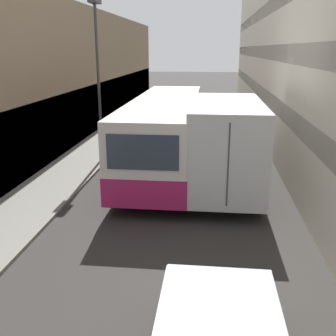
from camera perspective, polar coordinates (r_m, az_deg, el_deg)
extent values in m
plane|color=#33302D|center=(14.34, 1.23, -2.78)|extent=(150.00, 150.00, 0.00)
cube|color=gray|center=(15.36, -15.80, -1.88)|extent=(2.30, 60.00, 0.10)
cube|color=black|center=(15.71, -21.94, 3.14)|extent=(1.08, 60.00, 2.85)
cube|color=#333D47|center=(14.06, 20.02, 6.26)|extent=(1.08, 60.00, 0.70)
cube|color=#333D47|center=(13.87, 20.95, 15.14)|extent=(1.08, 60.00, 0.70)
cube|color=#B7B7BC|center=(5.75, 7.47, -22.14)|extent=(1.65, 2.29, 0.52)
cylinder|color=black|center=(7.25, -0.35, -21.80)|extent=(0.16, 0.60, 0.60)
cylinder|color=black|center=(7.30, 14.33, -22.11)|extent=(0.16, 0.60, 0.60)
cube|color=silver|center=(16.18, -0.39, 5.65)|extent=(2.46, 10.92, 2.49)
cube|color=#B21E5B|center=(16.35, -0.39, 2.86)|extent=(2.48, 10.94, 0.87)
cube|color=#2D3847|center=(16.11, -0.40, 6.95)|extent=(2.50, 10.04, 0.80)
cube|color=#2D3847|center=(10.80, -3.73, 2.27)|extent=(2.02, 0.04, 1.00)
cylinder|color=black|center=(19.84, -2.38, 4.29)|extent=(0.24, 1.00, 1.00)
cylinder|color=black|center=(19.64, 3.90, 4.13)|extent=(0.24, 1.00, 1.00)
cylinder|color=black|center=(13.43, -6.64, -2.02)|extent=(0.24, 1.00, 1.00)
cylinder|color=black|center=(13.13, 2.62, -2.37)|extent=(0.24, 1.00, 1.00)
cube|color=silver|center=(17.04, 7.85, 4.84)|extent=(2.22, 2.06, 1.81)
cube|color=silver|center=(13.35, 8.29, 3.58)|extent=(2.31, 5.29, 2.77)
cube|color=#4C4C4C|center=(10.79, 8.72, 0.35)|extent=(0.05, 0.02, 2.36)
cylinder|color=black|center=(17.23, 4.28, 2.23)|extent=(0.22, 0.96, 0.96)
cylinder|color=black|center=(17.29, 11.19, 2.01)|extent=(0.22, 0.96, 0.96)
cylinder|color=black|center=(12.34, 3.40, -3.77)|extent=(0.22, 0.96, 0.96)
cylinder|color=black|center=(12.43, 13.05, -4.05)|extent=(0.22, 0.96, 0.96)
cube|color=#BCBCC1|center=(29.22, 1.46, 9.46)|extent=(1.95, 4.37, 1.58)
cube|color=#2D3847|center=(31.02, 1.76, 10.41)|extent=(1.56, 0.04, 0.55)
cylinder|color=black|center=(30.65, 0.00, 8.45)|extent=(0.16, 0.64, 0.64)
cylinder|color=black|center=(30.52, 3.31, 8.38)|extent=(0.16, 0.64, 0.64)
cylinder|color=black|center=(28.17, -0.56, 7.69)|extent=(0.16, 0.64, 0.64)
cylinder|color=black|center=(28.02, 3.04, 7.62)|extent=(0.16, 0.64, 0.64)
cylinder|color=#38383D|center=(17.31, -10.02, 11.72)|extent=(0.12, 0.12, 6.47)
cube|color=#38383D|center=(17.34, -10.63, 22.82)|extent=(0.36, 0.80, 0.24)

